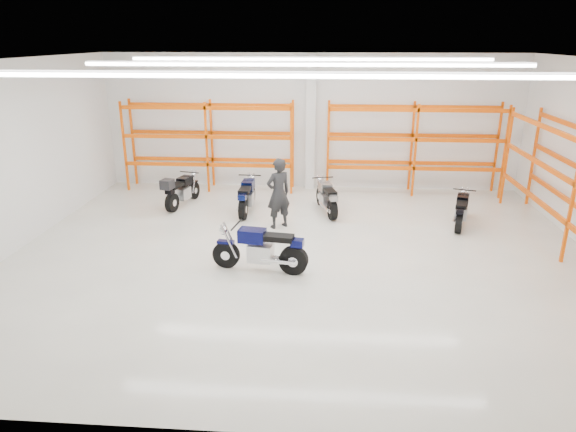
# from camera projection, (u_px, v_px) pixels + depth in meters

# --- Properties ---
(ground) EXTENTS (14.00, 14.00, 0.00)m
(ground) POSITION_uv_depth(u_px,v_px,m) (301.00, 254.00, 12.43)
(ground) COLOR beige
(ground) RESTS_ON ground
(room_shell) EXTENTS (14.02, 12.02, 4.51)m
(room_shell) POSITION_uv_depth(u_px,v_px,m) (303.00, 118.00, 11.37)
(room_shell) COLOR white
(room_shell) RESTS_ON ground
(motorcycle_main) EXTENTS (2.19, 0.77, 1.08)m
(motorcycle_main) POSITION_uv_depth(u_px,v_px,m) (264.00, 250.00, 11.36)
(motorcycle_main) COLOR black
(motorcycle_main) RESTS_ON ground
(motorcycle_back_a) EXTENTS (0.83, 2.03, 1.05)m
(motorcycle_back_a) POSITION_uv_depth(u_px,v_px,m) (180.00, 191.00, 15.73)
(motorcycle_back_a) COLOR black
(motorcycle_back_a) RESTS_ON ground
(motorcycle_back_b) EXTENTS (0.69, 2.07, 1.02)m
(motorcycle_back_b) POSITION_uv_depth(u_px,v_px,m) (247.00, 197.00, 15.23)
(motorcycle_back_b) COLOR black
(motorcycle_back_b) RESTS_ON ground
(motorcycle_back_c) EXTENTS (0.78, 1.93, 0.96)m
(motorcycle_back_c) POSITION_uv_depth(u_px,v_px,m) (327.00, 198.00, 15.19)
(motorcycle_back_c) COLOR black
(motorcycle_back_c) RESTS_ON ground
(motorcycle_back_d) EXTENTS (0.83, 1.82, 0.92)m
(motorcycle_back_d) POSITION_uv_depth(u_px,v_px,m) (461.00, 211.00, 14.13)
(motorcycle_back_d) COLOR black
(motorcycle_back_d) RESTS_ON ground
(standing_man) EXTENTS (0.85, 0.78, 1.94)m
(standing_man) POSITION_uv_depth(u_px,v_px,m) (278.00, 193.00, 13.88)
(standing_man) COLOR black
(standing_man) RESTS_ON ground
(structural_column) EXTENTS (0.32, 0.32, 4.50)m
(structural_column) POSITION_uv_depth(u_px,v_px,m) (311.00, 123.00, 17.16)
(structural_column) COLOR white
(structural_column) RESTS_ON ground
(pallet_racking_back_left) EXTENTS (5.67, 0.87, 3.00)m
(pallet_racking_back_left) POSITION_uv_depth(u_px,v_px,m) (209.00, 137.00, 17.24)
(pallet_racking_back_left) COLOR #FF4903
(pallet_racking_back_left) RESTS_ON ground
(pallet_racking_back_right) EXTENTS (5.67, 0.87, 3.00)m
(pallet_racking_back_right) POSITION_uv_depth(u_px,v_px,m) (414.00, 140.00, 16.76)
(pallet_racking_back_right) COLOR #FF4903
(pallet_racking_back_right) RESTS_ON ground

